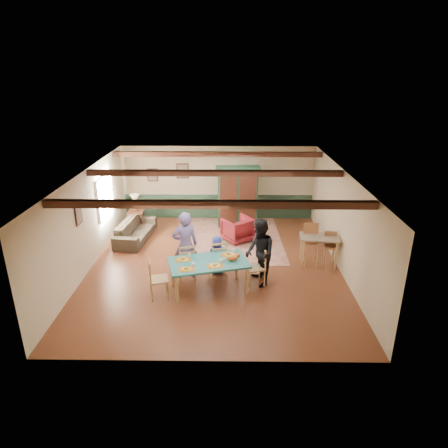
{
  "coord_description": "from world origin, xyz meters",
  "views": [
    {
      "loc": [
        0.41,
        -10.19,
        5.22
      ],
      "look_at": [
        0.26,
        0.34,
        1.15
      ],
      "focal_mm": 32.0,
      "sensor_mm": 36.0,
      "label": 1
    }
  ],
  "objects_px": {
    "person_man": "(185,245)",
    "bar_stool_left": "(311,245)",
    "counter_table": "(318,251)",
    "dining_chair_far_left": "(186,261)",
    "dining_chair_far_right": "(218,257)",
    "end_table": "(137,220)",
    "cat": "(232,257)",
    "armoire": "(238,197)",
    "bar_stool_right": "(330,250)",
    "table_lamp": "(135,203)",
    "person_child": "(217,255)",
    "dining_chair_end_right": "(255,267)",
    "armchair": "(238,229)",
    "dining_table": "(208,276)",
    "sofa": "(136,230)",
    "person_woman": "(260,253)",
    "dining_chair_end_left": "(159,278)"
  },
  "relations": [
    {
      "from": "dining_chair_far_right",
      "to": "counter_table",
      "type": "distance_m",
      "value": 2.88
    },
    {
      "from": "person_man",
      "to": "armoire",
      "type": "distance_m",
      "value": 4.13
    },
    {
      "from": "dining_chair_far_right",
      "to": "end_table",
      "type": "xyz_separation_m",
      "value": [
        -2.94,
        3.33,
        -0.18
      ]
    },
    {
      "from": "person_child",
      "to": "table_lamp",
      "type": "distance_m",
      "value": 4.39
    },
    {
      "from": "person_man",
      "to": "cat",
      "type": "height_order",
      "value": "person_man"
    },
    {
      "from": "dining_table",
      "to": "end_table",
      "type": "distance_m",
      "value": 5.0
    },
    {
      "from": "dining_chair_far_left",
      "to": "table_lamp",
      "type": "bearing_deg",
      "value": -74.53
    },
    {
      "from": "person_child",
      "to": "bar_stool_right",
      "type": "xyz_separation_m",
      "value": [
        3.16,
        0.41,
        -0.03
      ]
    },
    {
      "from": "end_table",
      "to": "counter_table",
      "type": "relative_size",
      "value": 0.61
    },
    {
      "from": "counter_table",
      "to": "person_man",
      "type": "bearing_deg",
      "value": -168.98
    },
    {
      "from": "dining_chair_far_right",
      "to": "bar_stool_left",
      "type": "xyz_separation_m",
      "value": [
        2.61,
        0.59,
        0.1
      ]
    },
    {
      "from": "person_woman",
      "to": "counter_table",
      "type": "xyz_separation_m",
      "value": [
        1.74,
        1.07,
        -0.44
      ]
    },
    {
      "from": "dining_chair_far_right",
      "to": "armchair",
      "type": "height_order",
      "value": "dining_chair_far_right"
    },
    {
      "from": "person_man",
      "to": "bar_stool_left",
      "type": "bearing_deg",
      "value": 176.73
    },
    {
      "from": "dining_chair_far_left",
      "to": "armoire",
      "type": "relative_size",
      "value": 0.48
    },
    {
      "from": "cat",
      "to": "sofa",
      "type": "xyz_separation_m",
      "value": [
        -3.16,
        3.2,
        -0.59
      ]
    },
    {
      "from": "dining_chair_far_left",
      "to": "person_man",
      "type": "height_order",
      "value": "person_man"
    },
    {
      "from": "dining_chair_end_right",
      "to": "table_lamp",
      "type": "relative_size",
      "value": 1.71
    },
    {
      "from": "end_table",
      "to": "table_lamp",
      "type": "bearing_deg",
      "value": 0.0
    },
    {
      "from": "dining_table",
      "to": "dining_chair_end_left",
      "type": "distance_m",
      "value": 1.24
    },
    {
      "from": "dining_chair_far_left",
      "to": "dining_table",
      "type": "bearing_deg",
      "value": 119.05
    },
    {
      "from": "person_man",
      "to": "sofa",
      "type": "xyz_separation_m",
      "value": [
        -1.92,
        2.54,
        -0.61
      ]
    },
    {
      "from": "person_man",
      "to": "bar_stool_left",
      "type": "relative_size",
      "value": 1.52
    },
    {
      "from": "cat",
      "to": "armoire",
      "type": "bearing_deg",
      "value": 72.11
    },
    {
      "from": "dining_chair_far_right",
      "to": "dining_chair_end_right",
      "type": "distance_m",
      "value": 1.11
    },
    {
      "from": "dining_chair_end_left",
      "to": "armchair",
      "type": "xyz_separation_m",
      "value": [
        1.98,
        3.52,
        -0.12
      ]
    },
    {
      "from": "dining_table",
      "to": "dining_chair_end_right",
      "type": "relative_size",
      "value": 1.89
    },
    {
      "from": "table_lamp",
      "to": "bar_stool_right",
      "type": "bearing_deg",
      "value": -25.02
    },
    {
      "from": "dining_chair_end_right",
      "to": "cat",
      "type": "relative_size",
      "value": 2.64
    },
    {
      "from": "end_table",
      "to": "table_lamp",
      "type": "xyz_separation_m",
      "value": [
        0.0,
        0.0,
        0.62
      ]
    },
    {
      "from": "dining_table",
      "to": "dining_chair_end_right",
      "type": "xyz_separation_m",
      "value": [
        1.19,
        0.32,
        0.11
      ]
    },
    {
      "from": "dining_chair_end_right",
      "to": "person_man",
      "type": "bearing_deg",
      "value": -117.3
    },
    {
      "from": "person_man",
      "to": "person_woman",
      "type": "xyz_separation_m",
      "value": [
        1.93,
        -0.36,
        -0.04
      ]
    },
    {
      "from": "sofa",
      "to": "end_table",
      "type": "distance_m",
      "value": 0.95
    },
    {
      "from": "dining_table",
      "to": "dining_chair_end_right",
      "type": "bearing_deg",
      "value": 15.31
    },
    {
      "from": "dining_table",
      "to": "armchair",
      "type": "bearing_deg",
      "value": 76.14
    },
    {
      "from": "dining_table",
      "to": "person_man",
      "type": "distance_m",
      "value": 1.09
    },
    {
      "from": "dining_chair_far_left",
      "to": "person_man",
      "type": "bearing_deg",
      "value": -90.0
    },
    {
      "from": "person_child",
      "to": "dining_chair_far_left",
      "type": "bearing_deg",
      "value": 5.71
    },
    {
      "from": "dining_table",
      "to": "armoire",
      "type": "xyz_separation_m",
      "value": [
        0.8,
        4.58,
        0.67
      ]
    },
    {
      "from": "person_man",
      "to": "end_table",
      "type": "height_order",
      "value": "person_man"
    },
    {
      "from": "dining_chair_far_left",
      "to": "person_child",
      "type": "xyz_separation_m",
      "value": [
        0.8,
        0.31,
        0.03
      ]
    },
    {
      "from": "dining_chair_end_left",
      "to": "end_table",
      "type": "bearing_deg",
      "value": 3.63
    },
    {
      "from": "armoire",
      "to": "sofa",
      "type": "relative_size",
      "value": 1.0
    },
    {
      "from": "person_child",
      "to": "dining_table",
      "type": "bearing_deg",
      "value": 63.43
    },
    {
      "from": "bar_stool_right",
      "to": "armoire",
      "type": "bearing_deg",
      "value": 131.47
    },
    {
      "from": "table_lamp",
      "to": "armoire",
      "type": "bearing_deg",
      "value": 6.27
    },
    {
      "from": "end_table",
      "to": "bar_stool_right",
      "type": "xyz_separation_m",
      "value": [
        6.08,
        -2.84,
        0.18
      ]
    },
    {
      "from": "armoire",
      "to": "table_lamp",
      "type": "xyz_separation_m",
      "value": [
        -3.54,
        -0.39,
        -0.12
      ]
    },
    {
      "from": "dining_table",
      "to": "armchair",
      "type": "relative_size",
      "value": 2.23
    }
  ]
}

